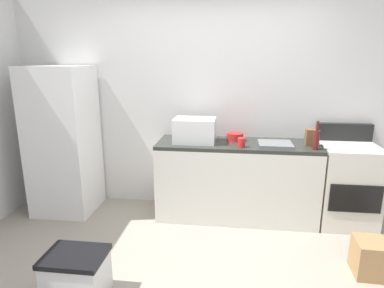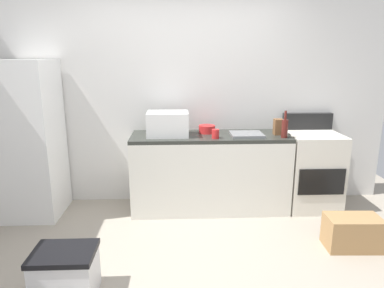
% 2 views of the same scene
% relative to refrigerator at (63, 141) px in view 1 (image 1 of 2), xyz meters
% --- Properties ---
extents(ground_plane, '(6.00, 6.00, 0.00)m').
position_rel_refrigerator_xyz_m(ground_plane, '(1.75, -1.15, -0.87)').
color(ground_plane, '#9E9384').
extents(wall_back, '(5.00, 0.10, 2.60)m').
position_rel_refrigerator_xyz_m(wall_back, '(1.75, 0.40, 0.43)').
color(wall_back, silver).
rests_on(wall_back, ground_plane).
extents(kitchen_counter, '(1.80, 0.60, 0.90)m').
position_rel_refrigerator_xyz_m(kitchen_counter, '(2.05, 0.05, -0.42)').
color(kitchen_counter, silver).
rests_on(kitchen_counter, ground_plane).
extents(refrigerator, '(0.68, 0.66, 1.74)m').
position_rel_refrigerator_xyz_m(refrigerator, '(0.00, 0.00, 0.00)').
color(refrigerator, white).
rests_on(refrigerator, ground_plane).
extents(stove_oven, '(0.60, 0.61, 1.10)m').
position_rel_refrigerator_xyz_m(stove_oven, '(3.27, 0.06, -0.40)').
color(stove_oven, silver).
rests_on(stove_oven, ground_plane).
extents(microwave, '(0.46, 0.34, 0.27)m').
position_rel_refrigerator_xyz_m(microwave, '(1.57, 0.03, 0.16)').
color(microwave, white).
rests_on(microwave, kitchen_counter).
extents(sink_basin, '(0.36, 0.32, 0.03)m').
position_rel_refrigerator_xyz_m(sink_basin, '(2.46, -0.02, 0.04)').
color(sink_basin, slate).
rests_on(sink_basin, kitchen_counter).
extents(wine_bottle, '(0.07, 0.07, 0.30)m').
position_rel_refrigerator_xyz_m(wine_bottle, '(2.85, -0.13, 0.14)').
color(wine_bottle, '#591E19').
rests_on(wine_bottle, kitchen_counter).
extents(coffee_mug, '(0.08, 0.08, 0.10)m').
position_rel_refrigerator_xyz_m(coffee_mug, '(2.09, -0.13, 0.08)').
color(coffee_mug, red).
rests_on(coffee_mug, kitchen_counter).
extents(knife_block, '(0.10, 0.10, 0.18)m').
position_rel_refrigerator_xyz_m(knife_block, '(2.83, 0.03, 0.12)').
color(knife_block, brown).
rests_on(knife_block, kitchen_counter).
extents(mixing_bowl, '(0.19, 0.19, 0.09)m').
position_rel_refrigerator_xyz_m(mixing_bowl, '(2.02, 0.15, 0.07)').
color(mixing_bowl, red).
rests_on(mixing_bowl, kitchen_counter).
extents(storage_bin, '(0.46, 0.36, 0.38)m').
position_rel_refrigerator_xyz_m(storage_bin, '(0.83, -1.49, -0.68)').
color(storage_bin, silver).
rests_on(storage_bin, ground_plane).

